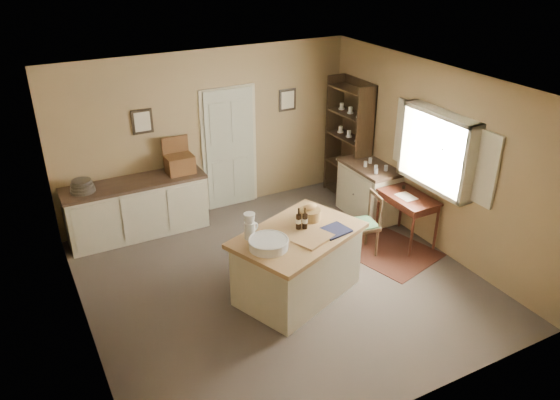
# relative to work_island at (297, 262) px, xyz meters

# --- Properties ---
(ground) EXTENTS (5.00, 5.00, 0.00)m
(ground) POSITION_rel_work_island_xyz_m (-0.06, 0.34, -0.48)
(ground) COLOR brown
(ground) RESTS_ON ground
(wall_back) EXTENTS (5.00, 0.10, 2.70)m
(wall_back) POSITION_rel_work_island_xyz_m (-0.06, 2.84, 0.87)
(wall_back) COLOR olive
(wall_back) RESTS_ON ground
(wall_front) EXTENTS (5.00, 0.10, 2.70)m
(wall_front) POSITION_rel_work_island_xyz_m (-0.06, -2.16, 0.87)
(wall_front) COLOR olive
(wall_front) RESTS_ON ground
(wall_left) EXTENTS (0.10, 5.00, 2.70)m
(wall_left) POSITION_rel_work_island_xyz_m (-2.56, 0.34, 0.87)
(wall_left) COLOR olive
(wall_left) RESTS_ON ground
(wall_right) EXTENTS (0.10, 5.00, 2.70)m
(wall_right) POSITION_rel_work_island_xyz_m (2.44, 0.34, 0.87)
(wall_right) COLOR olive
(wall_right) RESTS_ON ground
(ceiling) EXTENTS (5.00, 5.00, 0.00)m
(ceiling) POSITION_rel_work_island_xyz_m (-0.06, 0.34, 2.22)
(ceiling) COLOR silver
(ceiling) RESTS_ON wall_back
(door) EXTENTS (0.97, 0.06, 2.11)m
(door) POSITION_rel_work_island_xyz_m (0.29, 2.81, 0.57)
(door) COLOR #A3A28C
(door) RESTS_ON ground
(framed_prints) EXTENTS (2.82, 0.02, 0.38)m
(framed_prints) POSITION_rel_work_island_xyz_m (0.14, 2.82, 1.24)
(framed_prints) COLOR black
(framed_prints) RESTS_ON ground
(window) EXTENTS (0.25, 1.99, 1.12)m
(window) POSITION_rel_work_island_xyz_m (2.36, 0.14, 1.07)
(window) COLOR #B5B192
(window) RESTS_ON ground
(work_island) EXTENTS (1.90, 1.58, 1.20)m
(work_island) POSITION_rel_work_island_xyz_m (0.00, 0.00, 0.00)
(work_island) COLOR #B5B192
(work_island) RESTS_ON ground
(sideboard) EXTENTS (2.15, 0.61, 1.18)m
(sideboard) POSITION_rel_work_island_xyz_m (-1.40, 2.54, -0.00)
(sideboard) COLOR #B5B192
(sideboard) RESTS_ON ground
(rug) EXTENTS (1.47, 1.83, 0.01)m
(rug) POSITION_rel_work_island_xyz_m (1.69, 0.40, -0.48)
(rug) COLOR #452217
(rug) RESTS_ON ground
(writing_desk) EXTENTS (0.54, 0.89, 0.82)m
(writing_desk) POSITION_rel_work_island_xyz_m (2.14, 0.41, 0.19)
(writing_desk) COLOR #33150D
(writing_desk) RESTS_ON ground
(desk_chair) EXTENTS (0.50, 0.50, 0.92)m
(desk_chair) POSITION_rel_work_island_xyz_m (1.34, 0.44, -0.02)
(desk_chair) COLOR black
(desk_chair) RESTS_ON ground
(right_cabinet) EXTENTS (0.60, 1.07, 0.99)m
(right_cabinet) POSITION_rel_work_island_xyz_m (2.14, 1.37, -0.02)
(right_cabinet) COLOR #B5B192
(right_cabinet) RESTS_ON ground
(shelving_unit) EXTENTS (0.36, 0.94, 2.10)m
(shelving_unit) POSITION_rel_work_island_xyz_m (2.30, 2.18, 0.57)
(shelving_unit) COLOR black
(shelving_unit) RESTS_ON ground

